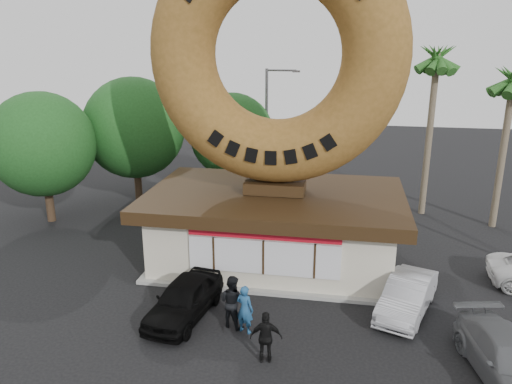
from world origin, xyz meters
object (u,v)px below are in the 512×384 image
object	(u,v)px
donut_shop	(275,225)
street_lamp	(269,126)
car_black	(184,299)
car_grey	(509,360)
giant_donut	(277,55)
person_center	(232,301)
car_silver	(407,296)
person_right	(266,337)
person_left	(245,309)

from	to	relation	value
donut_shop	street_lamp	distance (m)	10.54
car_black	street_lamp	bearing A→B (deg)	96.05
street_lamp	car_black	xyz separation A→B (m)	(-0.69, -15.29, -3.77)
donut_shop	car_grey	bearing A→B (deg)	-40.99
giant_donut	person_center	size ratio (longest dim) A/B	5.49
giant_donut	car_black	size ratio (longest dim) A/B	2.54
car_black	car_grey	bearing A→B (deg)	-0.44
donut_shop	car_silver	size ratio (longest dim) A/B	2.72
street_lamp	person_center	distance (m)	16.03
car_grey	street_lamp	bearing A→B (deg)	108.55
donut_shop	person_center	bearing A→B (deg)	-97.06
person_center	person_right	distance (m)	2.35
car_black	car_silver	distance (m)	8.19
giant_donut	car_grey	distance (m)	13.56
donut_shop	giant_donut	distance (m)	7.34
giant_donut	street_lamp	size ratio (longest dim) A/B	1.33
donut_shop	car_grey	size ratio (longest dim) A/B	2.41
giant_donut	street_lamp	world-z (taller)	giant_donut
street_lamp	person_right	world-z (taller)	street_lamp
person_right	car_black	size ratio (longest dim) A/B	0.41
donut_shop	car_black	world-z (taller)	donut_shop
giant_donut	car_black	xyz separation A→B (m)	(-2.54, -5.29, -8.39)
person_center	giant_donut	bearing A→B (deg)	-75.89
donut_shop	car_grey	distance (m)	10.67
person_center	car_black	distance (m)	1.89
car_black	car_silver	size ratio (longest dim) A/B	1.01
street_lamp	car_grey	size ratio (longest dim) A/B	1.72
giant_donut	street_lamp	distance (m)	11.17
street_lamp	person_right	xyz separation A→B (m)	(2.67, -17.40, -3.62)
giant_donut	car_silver	xyz separation A→B (m)	(5.46, -3.54, -8.42)
car_silver	car_grey	world-z (taller)	car_silver
donut_shop	car_black	bearing A→B (deg)	-115.72
giant_donut	person_right	xyz separation A→B (m)	(0.81, -7.40, -8.24)
person_left	car_grey	world-z (taller)	person_left
giant_donut	car_black	bearing A→B (deg)	-115.65
car_silver	car_grey	xyz separation A→B (m)	(2.55, -3.44, -0.00)
person_right	donut_shop	bearing A→B (deg)	-91.81
donut_shop	person_left	distance (m)	5.94
person_left	car_black	world-z (taller)	person_left
person_right	car_black	xyz separation A→B (m)	(-3.35, 2.10, -0.15)
car_black	person_right	bearing A→B (deg)	-23.50
giant_donut	car_black	distance (m)	10.24
street_lamp	person_right	distance (m)	17.97
person_left	car_grey	distance (m)	8.26
person_left	giant_donut	bearing A→B (deg)	-71.53
donut_shop	giant_donut	world-z (taller)	giant_donut
street_lamp	person_left	bearing A→B (deg)	-83.95
giant_donut	car_grey	size ratio (longest dim) A/B	2.28
car_grey	person_right	bearing A→B (deg)	171.72
donut_shop	car_silver	distance (m)	6.59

